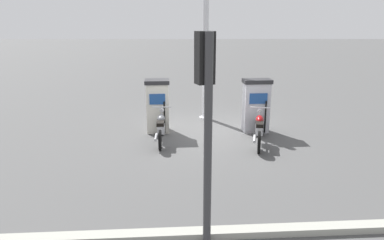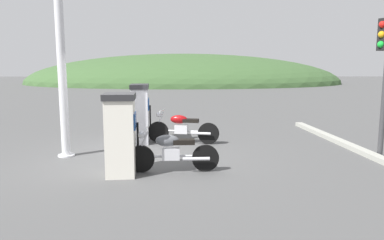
# 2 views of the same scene
# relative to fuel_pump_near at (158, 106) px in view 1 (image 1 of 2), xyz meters

# --- Properties ---
(ground_plane) EXTENTS (120.00, 120.00, 0.00)m
(ground_plane) POSITION_rel_fuel_pump_near_xyz_m (0.12, 1.52, -0.83)
(ground_plane) COLOR #4C4C4C
(fuel_pump_near) EXTENTS (0.67, 0.79, 1.64)m
(fuel_pump_near) POSITION_rel_fuel_pump_near_xyz_m (0.00, 0.00, 0.00)
(fuel_pump_near) COLOR silver
(fuel_pump_near) RESTS_ON ground
(fuel_pump_far) EXTENTS (0.57, 0.89, 1.65)m
(fuel_pump_far) POSITION_rel_fuel_pump_near_xyz_m (-0.00, 3.05, 0.01)
(fuel_pump_far) COLOR silver
(fuel_pump_far) RESTS_ON ground
(motorcycle_near_pump) EXTENTS (1.89, 0.56, 0.92)m
(motorcycle_near_pump) POSITION_rel_fuel_pump_near_xyz_m (1.00, 0.18, -0.39)
(motorcycle_near_pump) COLOR black
(motorcycle_near_pump) RESTS_ON ground
(motorcycle_far_pump) EXTENTS (2.02, 0.67, 0.94)m
(motorcycle_far_pump) POSITION_rel_fuel_pump_near_xyz_m (1.17, 2.95, -0.38)
(motorcycle_far_pump) COLOR black
(motorcycle_far_pump) RESTS_ON ground
(roadside_traffic_light) EXTENTS (0.40, 0.30, 3.23)m
(roadside_traffic_light) POSITION_rel_fuel_pump_near_xyz_m (5.85, 1.27, 1.40)
(roadside_traffic_light) COLOR #38383A
(roadside_traffic_light) RESTS_ON ground
(canopy_support_pole) EXTENTS (0.40, 0.40, 4.38)m
(canopy_support_pole) POSITION_rel_fuel_pump_near_xyz_m (-1.61, 1.53, 1.28)
(canopy_support_pole) COLOR silver
(canopy_support_pole) RESTS_ON ground
(road_edge_kerb) EXTENTS (0.85, 8.75, 0.12)m
(road_edge_kerb) POSITION_rel_fuel_pump_near_xyz_m (5.69, 1.52, -0.77)
(road_edge_kerb) COLOR #9E9E93
(road_edge_kerb) RESTS_ON ground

